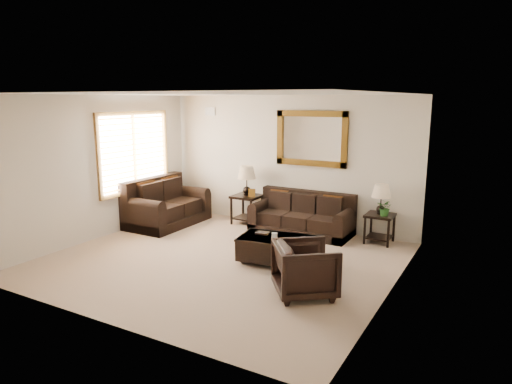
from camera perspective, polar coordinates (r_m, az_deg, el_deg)
The scene contains 11 objects.
room at distance 7.33m, azimuth -4.51°, elevation 1.52°, with size 5.51×5.01×2.71m.
window at distance 9.69m, azimuth -14.94°, elevation 4.81°, with size 0.07×1.96×1.66m.
mirror at distance 9.19m, azimuth 6.92°, elevation 6.65°, with size 1.50×0.06×1.10m.
air_vent at distance 10.35m, azimuth -5.74°, elevation 9.99°, with size 0.25×0.02×0.18m, color #999999.
sofa at distance 9.12m, azimuth 5.82°, elevation -3.29°, with size 1.99×0.86×0.81m.
loveseat at distance 9.89m, azimuth -11.27°, elevation -1.89°, with size 1.04×1.75×0.98m.
end_table_left at distance 9.66m, azimuth -1.16°, elevation 0.72°, with size 0.56×0.56×1.24m.
end_table_right at distance 8.65m, azimuth 15.32°, elevation -1.57°, with size 0.50×0.50×1.10m.
coffee_table at distance 7.40m, azimuth 3.01°, elevation -6.96°, with size 1.40×0.89×0.55m.
armchair at distance 6.27m, azimuth 6.18°, elevation -9.26°, with size 0.78×0.73×0.80m, color black.
potted_plant at distance 8.56m, azimuth 15.86°, elevation -2.12°, with size 0.28×0.31×0.24m, color #23571E.
Camera 1 is at (4.03, -6.00, 2.63)m, focal length 32.00 mm.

